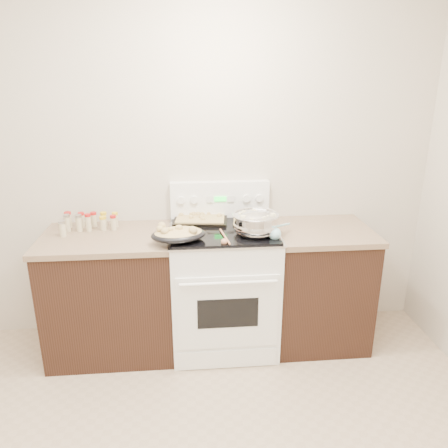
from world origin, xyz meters
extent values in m
cube|color=beige|center=(0.00, 1.77, 1.35)|extent=(4.00, 0.05, 2.70)
cube|color=black|center=(-0.48, 1.43, 0.44)|extent=(0.90, 0.64, 0.88)
cube|color=brown|center=(-0.48, 1.43, 0.90)|extent=(0.93, 0.67, 0.04)
cube|color=black|center=(1.08, 1.43, 0.44)|extent=(0.70, 0.64, 0.88)
cube|color=brown|center=(1.08, 1.43, 0.90)|extent=(0.73, 0.67, 0.04)
cube|color=white|center=(0.35, 1.42, 0.46)|extent=(0.76, 0.66, 0.92)
cube|color=white|center=(0.35, 1.08, 0.45)|extent=(0.70, 0.01, 0.55)
cube|color=black|center=(0.35, 1.08, 0.46)|extent=(0.42, 0.01, 0.22)
cylinder|color=white|center=(0.35, 1.04, 0.70)|extent=(0.65, 0.02, 0.02)
cube|color=white|center=(0.35, 1.09, 0.08)|extent=(0.70, 0.01, 0.14)
cube|color=silver|center=(0.35, 1.42, 0.93)|extent=(0.78, 0.68, 0.01)
cube|color=black|center=(0.35, 1.42, 0.94)|extent=(0.74, 0.64, 0.01)
cube|color=white|center=(0.35, 1.72, 1.08)|extent=(0.76, 0.07, 0.28)
cylinder|color=white|center=(0.05, 1.67, 1.10)|extent=(0.06, 0.02, 0.06)
cylinder|color=white|center=(0.15, 1.67, 1.10)|extent=(0.06, 0.02, 0.06)
cylinder|color=white|center=(0.55, 1.67, 1.10)|extent=(0.06, 0.02, 0.06)
cylinder|color=white|center=(0.65, 1.67, 1.10)|extent=(0.06, 0.02, 0.06)
cube|color=#19E533|center=(0.35, 1.67, 1.10)|extent=(0.09, 0.00, 0.04)
cube|color=silver|center=(0.27, 1.67, 1.10)|extent=(0.05, 0.00, 0.05)
cube|color=silver|center=(0.43, 1.67, 1.10)|extent=(0.05, 0.00, 0.05)
ellipsoid|color=silver|center=(0.56, 1.30, 1.01)|extent=(0.40, 0.40, 0.19)
cylinder|color=silver|center=(0.56, 1.30, 0.95)|extent=(0.18, 0.18, 0.01)
torus|color=silver|center=(0.56, 1.30, 1.08)|extent=(0.33, 0.33, 0.02)
cylinder|color=silver|center=(0.56, 1.30, 1.03)|extent=(0.31, 0.31, 0.11)
cylinder|color=brown|center=(0.56, 1.30, 1.07)|extent=(0.29, 0.29, 0.00)
cube|color=beige|center=(0.63, 1.26, 1.08)|extent=(0.03, 0.03, 0.02)
cube|color=beige|center=(0.54, 1.34, 1.08)|extent=(0.03, 0.03, 0.02)
cube|color=beige|center=(0.49, 1.38, 1.08)|extent=(0.03, 0.03, 0.02)
cube|color=beige|center=(0.50, 1.33, 1.08)|extent=(0.02, 0.02, 0.02)
cube|color=beige|center=(0.47, 1.27, 1.08)|extent=(0.03, 0.03, 0.02)
cube|color=beige|center=(0.54, 1.36, 1.08)|extent=(0.03, 0.03, 0.02)
cube|color=beige|center=(0.48, 1.27, 1.08)|extent=(0.04, 0.04, 0.02)
cube|color=beige|center=(0.54, 1.25, 1.08)|extent=(0.03, 0.03, 0.02)
cube|color=beige|center=(0.58, 1.29, 1.08)|extent=(0.04, 0.04, 0.03)
cube|color=beige|center=(0.52, 1.27, 1.08)|extent=(0.03, 0.03, 0.02)
cube|color=beige|center=(0.52, 1.21, 1.08)|extent=(0.02, 0.02, 0.02)
cube|color=beige|center=(0.57, 1.41, 1.08)|extent=(0.03, 0.03, 0.02)
cube|color=beige|center=(0.60, 1.28, 1.08)|extent=(0.03, 0.03, 0.02)
cube|color=beige|center=(0.46, 1.34, 1.08)|extent=(0.03, 0.03, 0.02)
cube|color=beige|center=(0.68, 1.29, 1.08)|extent=(0.04, 0.04, 0.03)
cube|color=beige|center=(0.58, 1.39, 1.08)|extent=(0.03, 0.03, 0.02)
cube|color=beige|center=(0.60, 1.24, 1.08)|extent=(0.04, 0.04, 0.03)
cube|color=beige|center=(0.53, 1.26, 1.08)|extent=(0.04, 0.04, 0.02)
ellipsoid|color=black|center=(0.03, 1.22, 0.98)|extent=(0.40, 0.31, 0.08)
ellipsoid|color=tan|center=(0.03, 1.22, 1.00)|extent=(0.36, 0.28, 0.06)
sphere|color=tan|center=(0.13, 1.18, 1.03)|extent=(0.06, 0.06, 0.06)
sphere|color=tan|center=(-0.02, 1.21, 1.03)|extent=(0.04, 0.04, 0.04)
sphere|color=tan|center=(-0.08, 1.27, 1.03)|extent=(0.06, 0.06, 0.06)
sphere|color=tan|center=(-0.06, 1.18, 1.03)|extent=(0.05, 0.05, 0.05)
sphere|color=tan|center=(0.04, 1.23, 1.03)|extent=(0.04, 0.04, 0.04)
sphere|color=tan|center=(-0.09, 1.22, 1.03)|extent=(0.05, 0.05, 0.05)
sphere|color=tan|center=(0.03, 1.23, 1.03)|extent=(0.04, 0.04, 0.04)
sphere|color=tan|center=(0.12, 1.18, 1.03)|extent=(0.05, 0.05, 0.05)
cube|color=black|center=(0.19, 1.61, 0.95)|extent=(0.43, 0.32, 0.02)
cube|color=tan|center=(0.19, 1.61, 0.97)|extent=(0.38, 0.28, 0.02)
sphere|color=tan|center=(0.21, 1.56, 0.98)|extent=(0.03, 0.03, 0.03)
sphere|color=tan|center=(0.26, 1.69, 0.98)|extent=(0.04, 0.04, 0.04)
sphere|color=tan|center=(0.18, 1.69, 0.98)|extent=(0.04, 0.04, 0.04)
sphere|color=tan|center=(0.21, 1.68, 0.98)|extent=(0.04, 0.04, 0.04)
sphere|color=tan|center=(0.12, 1.61, 0.98)|extent=(0.03, 0.03, 0.03)
sphere|color=tan|center=(0.20, 1.61, 0.98)|extent=(0.04, 0.04, 0.04)
sphere|color=tan|center=(0.15, 1.69, 0.98)|extent=(0.04, 0.04, 0.04)
sphere|color=tan|center=(0.13, 1.69, 0.98)|extent=(0.04, 0.04, 0.04)
sphere|color=tan|center=(0.05, 1.68, 0.98)|extent=(0.04, 0.04, 0.04)
sphere|color=tan|center=(0.34, 1.63, 0.98)|extent=(0.04, 0.04, 0.04)
cylinder|color=tan|center=(0.34, 1.25, 0.95)|extent=(0.05, 0.29, 0.01)
sphere|color=tan|center=(0.33, 1.14, 0.96)|extent=(0.04, 0.04, 0.04)
sphere|color=#9AD9E7|center=(0.68, 1.20, 0.98)|extent=(0.09, 0.09, 0.09)
cylinder|color=#9AD9E7|center=(0.74, 1.29, 1.00)|extent=(0.18, 0.24, 0.07)
cylinder|color=#BFB28C|center=(-0.79, 1.63, 0.97)|extent=(0.05, 0.05, 0.10)
cylinder|color=#B21414|center=(-0.79, 1.63, 1.03)|extent=(0.05, 0.05, 0.02)
cylinder|color=#BFB28C|center=(-0.69, 1.64, 0.97)|extent=(0.04, 0.04, 0.09)
cylinder|color=#B21414|center=(-0.69, 1.64, 1.02)|extent=(0.05, 0.05, 0.02)
cylinder|color=#BFB28C|center=(-0.60, 1.63, 0.97)|extent=(0.04, 0.04, 0.09)
cylinder|color=#B21414|center=(-0.60, 1.63, 1.02)|extent=(0.04, 0.04, 0.02)
cylinder|color=#BFB28C|center=(-0.53, 1.64, 0.97)|extent=(0.04, 0.04, 0.09)
cylinder|color=gold|center=(-0.53, 1.64, 1.02)|extent=(0.05, 0.05, 0.02)
cylinder|color=#BFB28C|center=(-0.44, 1.62, 0.97)|extent=(0.04, 0.04, 0.09)
cylinder|color=gold|center=(-0.44, 1.62, 1.02)|extent=(0.04, 0.04, 0.02)
cylinder|color=#BFB28C|center=(-0.77, 1.55, 0.97)|extent=(0.04, 0.04, 0.11)
cylinder|color=#B2B2B7|center=(-0.77, 1.55, 1.04)|extent=(0.05, 0.05, 0.02)
cylinder|color=#BFB28C|center=(-0.69, 1.54, 0.97)|extent=(0.04, 0.04, 0.11)
cylinder|color=#B2B2B7|center=(-0.69, 1.54, 1.04)|extent=(0.05, 0.05, 0.02)
cylinder|color=#BFB28C|center=(-0.62, 1.53, 0.98)|extent=(0.04, 0.04, 0.11)
cylinder|color=#B21414|center=(-0.62, 1.53, 1.04)|extent=(0.04, 0.04, 0.02)
cylinder|color=#BFB28C|center=(-0.52, 1.55, 0.96)|extent=(0.05, 0.05, 0.09)
cylinder|color=gold|center=(-0.52, 1.55, 1.01)|extent=(0.05, 0.05, 0.02)
cylinder|color=#BFB28C|center=(-0.44, 1.54, 0.97)|extent=(0.04, 0.04, 0.09)
cylinder|color=#B21414|center=(-0.44, 1.54, 1.02)|extent=(0.04, 0.04, 0.02)
cylinder|color=#BFB28C|center=(-0.78, 1.44, 0.97)|extent=(0.05, 0.05, 0.10)
cylinder|color=#B2B2B7|center=(-0.78, 1.44, 1.03)|extent=(0.05, 0.05, 0.02)
camera|label=1|loc=(0.08, -1.52, 2.00)|focal=35.00mm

